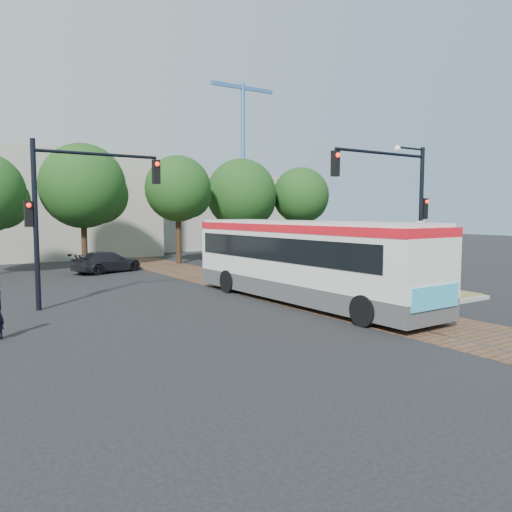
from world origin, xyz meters
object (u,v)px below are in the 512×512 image
object	(u,v)px
parked_car	(107,262)
signal_pole_main	(402,195)
city_bus	(303,257)
signal_pole_left	(69,201)
traffic_island	(417,285)

from	to	relation	value
parked_car	signal_pole_main	bearing A→B (deg)	-171.50
city_bus	signal_pole_left	size ratio (longest dim) A/B	1.96
parked_car	traffic_island	bearing A→B (deg)	-168.83
parked_car	city_bus	bearing A→B (deg)	173.67
traffic_island	signal_pole_left	bearing A→B (deg)	159.64
city_bus	parked_car	xyz separation A→B (m)	(-3.31, 13.80, -1.13)
city_bus	signal_pole_main	world-z (taller)	signal_pole_main
city_bus	signal_pole_main	distance (m)	5.24
city_bus	parked_car	bearing A→B (deg)	102.63
signal_pole_main	parked_car	size ratio (longest dim) A/B	1.43
traffic_island	city_bus	bearing A→B (deg)	170.48
traffic_island	parked_car	size ratio (longest dim) A/B	1.24
signal_pole_main	parked_car	world-z (taller)	signal_pole_main
signal_pole_main	signal_pole_left	bearing A→B (deg)	158.55
traffic_island	parked_car	xyz separation A→B (m)	(-8.85, 14.73, 0.28)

